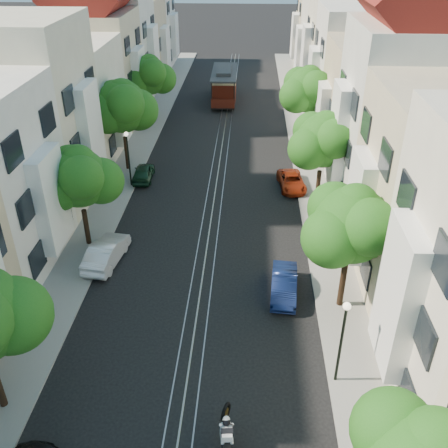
# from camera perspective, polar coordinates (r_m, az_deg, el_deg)

# --- Properties ---
(ground) EXTENTS (200.00, 200.00, 0.00)m
(ground) POSITION_cam_1_polar(r_m,az_deg,el_deg) (42.52, -0.42, 7.71)
(ground) COLOR black
(ground) RESTS_ON ground
(sidewalk_east) EXTENTS (2.50, 80.00, 0.12)m
(sidewalk_east) POSITION_cam_1_polar(r_m,az_deg,el_deg) (42.71, 9.42, 7.48)
(sidewalk_east) COLOR gray
(sidewalk_east) RESTS_ON ground
(sidewalk_west) EXTENTS (2.50, 80.00, 0.12)m
(sidewalk_west) POSITION_cam_1_polar(r_m,az_deg,el_deg) (43.50, -10.09, 7.86)
(sidewalk_west) COLOR gray
(sidewalk_west) RESTS_ON ground
(rail_left) EXTENTS (0.06, 80.00, 0.02)m
(rail_left) POSITION_cam_1_polar(r_m,az_deg,el_deg) (42.55, -1.16, 7.73)
(rail_left) COLOR gray
(rail_left) RESTS_ON ground
(rail_slot) EXTENTS (0.06, 80.00, 0.02)m
(rail_slot) POSITION_cam_1_polar(r_m,az_deg,el_deg) (42.51, -0.42, 7.72)
(rail_slot) COLOR gray
(rail_slot) RESTS_ON ground
(rail_right) EXTENTS (0.06, 80.00, 0.02)m
(rail_right) POSITION_cam_1_polar(r_m,az_deg,el_deg) (42.49, 0.33, 7.71)
(rail_right) COLOR gray
(rail_right) RESTS_ON ground
(lane_line) EXTENTS (0.08, 80.00, 0.01)m
(lane_line) POSITION_cam_1_polar(r_m,az_deg,el_deg) (42.52, -0.42, 7.71)
(lane_line) COLOR tan
(lane_line) RESTS_ON ground
(townhouses_east) EXTENTS (7.75, 72.00, 12.00)m
(townhouses_east) POSITION_cam_1_polar(r_m,az_deg,el_deg) (41.72, 16.54, 13.58)
(townhouses_east) COLOR beige
(townhouses_east) RESTS_ON ground
(townhouses_west) EXTENTS (7.75, 72.00, 11.76)m
(townhouses_west) POSITION_cam_1_polar(r_m,az_deg,el_deg) (43.07, -16.92, 13.90)
(townhouses_west) COLOR silver
(townhouses_west) RESTS_ON ground
(tree_e_b) EXTENTS (4.93, 4.08, 6.68)m
(tree_e_b) POSITION_cam_1_polar(r_m,az_deg,el_deg) (23.81, 14.47, -0.29)
(tree_e_b) COLOR black
(tree_e_b) RESTS_ON ground
(tree_e_c) EXTENTS (4.84, 3.99, 6.52)m
(tree_e_c) POSITION_cam_1_polar(r_m,az_deg,el_deg) (33.64, 11.33, 9.19)
(tree_e_c) COLOR black
(tree_e_c) RESTS_ON ground
(tree_e_d) EXTENTS (5.01, 4.16, 6.85)m
(tree_e_d) POSITION_cam_1_polar(r_m,az_deg,el_deg) (43.93, 9.62, 14.79)
(tree_e_d) COLOR black
(tree_e_d) RESTS_ON ground
(tree_w_b) EXTENTS (4.72, 3.87, 6.27)m
(tree_w_b) POSITION_cam_1_polar(r_m,az_deg,el_deg) (29.43, -16.18, 4.92)
(tree_w_b) COLOR black
(tree_w_b) RESTS_ON ground
(tree_w_c) EXTENTS (5.13, 4.28, 7.09)m
(tree_w_c) POSITION_cam_1_polar(r_m,az_deg,el_deg) (39.02, -11.52, 12.90)
(tree_w_c) COLOR black
(tree_w_c) RESTS_ON ground
(tree_w_d) EXTENTS (4.84, 3.99, 6.52)m
(tree_w_d) POSITION_cam_1_polar(r_m,az_deg,el_deg) (49.47, -8.50, 16.34)
(tree_w_d) COLOR black
(tree_w_d) RESTS_ON ground
(lamp_east) EXTENTS (0.32, 0.32, 4.16)m
(lamp_east) POSITION_cam_1_polar(r_m,az_deg,el_deg) (20.78, 13.43, -11.82)
(lamp_east) COLOR black
(lamp_east) RESTS_ON ground
(lamp_west) EXTENTS (0.32, 0.32, 4.16)m
(lamp_west) POSITION_cam_1_polar(r_m,az_deg,el_deg) (36.85, -10.93, 8.21)
(lamp_west) COLOR black
(lamp_west) RESTS_ON ground
(sportbike_rider) EXTENTS (0.59, 2.26, 1.55)m
(sportbike_rider) POSITION_cam_1_polar(r_m,az_deg,el_deg) (19.58, 0.29, -22.89)
(sportbike_rider) COLOR black
(sportbike_rider) RESTS_ON ground
(cable_car) EXTENTS (2.79, 8.56, 3.27)m
(cable_car) POSITION_cam_1_polar(r_m,az_deg,el_deg) (56.99, 0.03, 15.79)
(cable_car) COLOR black
(cable_car) RESTS_ON ground
(parked_car_e_mid) EXTENTS (1.55, 3.79, 1.22)m
(parked_car_e_mid) POSITION_cam_1_polar(r_m,az_deg,el_deg) (26.38, 6.87, -6.89)
(parked_car_e_mid) COLOR #0D1841
(parked_car_e_mid) RESTS_ON ground
(parked_car_e_far) EXTENTS (2.17, 4.00, 1.06)m
(parked_car_e_far) POSITION_cam_1_polar(r_m,az_deg,el_deg) (37.27, 7.73, 4.86)
(parked_car_e_far) COLOR #99280D
(parked_car_e_far) RESTS_ON ground
(parked_car_w_mid) EXTENTS (1.98, 4.33, 1.38)m
(parked_car_w_mid) POSITION_cam_1_polar(r_m,az_deg,el_deg) (29.30, -13.30, -3.15)
(parked_car_w_mid) COLOR silver
(parked_car_w_mid) RESTS_ON ground
(parked_car_w_far) EXTENTS (1.56, 3.58, 1.20)m
(parked_car_w_far) POSITION_cam_1_polar(r_m,az_deg,el_deg) (38.66, -9.20, 5.83)
(parked_car_w_far) COLOR #143220
(parked_car_w_far) RESTS_ON ground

